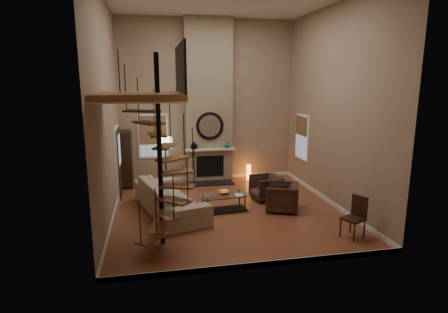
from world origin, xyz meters
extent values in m
cube|color=#A75B35|center=(0.00, 0.00, -0.01)|extent=(6.00, 6.50, 0.01)
cube|color=tan|center=(0.00, 3.25, 2.75)|extent=(6.00, 0.02, 5.50)
cube|color=tan|center=(0.00, -3.25, 2.75)|extent=(6.00, 0.02, 5.50)
cube|color=tan|center=(-3.00, 0.00, 2.75)|extent=(0.02, 6.50, 5.50)
cube|color=tan|center=(3.00, 0.00, 2.75)|extent=(0.02, 6.50, 5.50)
cube|color=white|center=(0.00, 3.24, 0.06)|extent=(6.00, 0.02, 0.12)
cube|color=white|center=(0.00, -3.24, 0.06)|extent=(6.00, 0.02, 0.12)
cube|color=white|center=(-2.99, 0.00, 0.06)|extent=(0.02, 6.50, 0.12)
cube|color=white|center=(2.99, 0.00, 0.06)|extent=(0.02, 6.50, 0.12)
cube|color=#907D5E|center=(0.00, 3.06, 2.75)|extent=(1.60, 0.38, 5.50)
cube|color=black|center=(0.00, 2.57, 0.02)|extent=(1.50, 0.60, 0.04)
cube|color=black|center=(0.00, 2.86, 0.55)|extent=(0.95, 0.02, 0.72)
cube|color=white|center=(0.00, 2.78, 1.15)|extent=(1.70, 0.18, 0.06)
torus|color=black|center=(0.00, 2.84, 1.95)|extent=(0.94, 0.10, 0.94)
cylinder|color=white|center=(0.00, 2.85, 1.95)|extent=(0.80, 0.01, 0.80)
imported|color=black|center=(-0.55, 2.82, 1.30)|extent=(0.24, 0.24, 0.25)
imported|color=#1C6361|center=(0.60, 2.82, 1.28)|extent=(0.20, 0.20, 0.21)
cube|color=white|center=(-1.90, 3.23, 1.60)|extent=(1.02, 0.04, 1.52)
cube|color=#8C9EB2|center=(-1.90, 3.21, 1.60)|extent=(0.90, 0.01, 1.40)
cube|color=olive|center=(-1.90, 3.19, 1.81)|extent=(0.90, 0.01, 0.98)
cube|color=white|center=(2.98, 2.00, 1.60)|extent=(0.04, 1.02, 1.52)
cube|color=#8C9EB2|center=(2.96, 2.00, 1.60)|extent=(0.01, 0.90, 1.40)
cube|color=olive|center=(2.94, 2.00, 1.98)|extent=(0.01, 0.90, 0.63)
cube|color=white|center=(-2.97, 1.80, 1.05)|extent=(0.06, 1.05, 2.16)
cube|color=black|center=(-2.94, 1.80, 1.02)|extent=(0.05, 0.90, 2.05)
cube|color=#8C9EB2|center=(-2.90, 1.80, 1.45)|extent=(0.01, 0.60, 0.90)
cube|color=#9C6533|center=(-2.15, -1.80, 3.18)|extent=(1.70, 2.20, 0.12)
cube|color=white|center=(-2.15, -1.80, 3.10)|extent=(1.70, 2.20, 0.03)
cube|color=black|center=(-1.33, -1.80, 3.71)|extent=(0.04, 2.20, 0.94)
cylinder|color=black|center=(-1.80, -1.80, 2.01)|extent=(0.10, 0.10, 4.02)
cube|color=#9C6533|center=(-2.02, -2.08, 0.26)|extent=(0.71, 0.78, 0.04)
cylinder|color=black|center=(-2.24, -2.37, 0.73)|extent=(0.02, 0.02, 0.94)
cube|color=#9C6533|center=(-1.86, -2.15, 0.52)|extent=(0.46, 0.77, 0.04)
cylinder|color=black|center=(-1.93, -2.51, 0.99)|extent=(0.02, 0.02, 0.94)
cube|color=#9C6533|center=(-1.69, -2.14, 0.78)|extent=(0.55, 0.79, 0.04)
cylinder|color=black|center=(-1.58, -2.48, 1.25)|extent=(0.02, 0.02, 0.94)
cube|color=#9C6533|center=(-1.54, -2.05, 1.04)|extent=(0.75, 0.74, 0.04)
cylinder|color=black|center=(-1.28, -2.30, 1.51)|extent=(0.02, 0.02, 0.94)
cube|color=#9C6533|center=(-1.45, -1.90, 1.30)|extent=(0.79, 0.53, 0.04)
cylinder|color=black|center=(-1.11, -2.00, 1.77)|extent=(0.02, 0.02, 0.94)
cube|color=#9C6533|center=(-1.45, -1.73, 1.56)|extent=(0.77, 0.48, 0.04)
cylinder|color=black|center=(-1.10, -1.65, 2.03)|extent=(0.02, 0.02, 0.94)
cube|color=#9C6533|center=(-1.52, -1.57, 1.82)|extent=(0.77, 0.72, 0.04)
cylinder|color=black|center=(-1.25, -1.34, 2.29)|extent=(0.02, 0.02, 0.94)
cube|color=#9C6533|center=(-1.67, -1.47, 2.08)|extent=(0.58, 0.79, 0.04)
cylinder|color=black|center=(-1.53, -1.13, 2.55)|extent=(0.02, 0.02, 0.94)
cube|color=#9C6533|center=(-1.84, -1.44, 2.34)|extent=(0.41, 0.75, 0.04)
cylinder|color=black|center=(-1.88, -1.08, 2.81)|extent=(0.02, 0.02, 0.94)
cube|color=#9C6533|center=(-2.00, -1.50, 2.60)|extent=(0.68, 0.79, 0.04)
cylinder|color=black|center=(-2.20, -1.20, 3.07)|extent=(0.02, 0.02, 0.94)
cube|color=#9C6533|center=(-2.12, -1.63, 2.86)|extent=(0.80, 0.64, 0.04)
cylinder|color=black|center=(-2.44, -1.46, 3.33)|extent=(0.02, 0.02, 0.94)
cube|color=#9C6533|center=(-2.16, -1.80, 3.12)|extent=(0.72, 0.34, 0.04)
cylinder|color=black|center=(-2.52, -1.80, 3.59)|extent=(0.02, 0.02, 0.94)
cube|color=black|center=(-2.79, 2.82, 0.95)|extent=(0.38, 0.80, 1.80)
imported|color=tan|center=(-1.54, 0.08, 0.40)|extent=(1.91, 3.16, 0.86)
imported|color=#42291E|center=(1.38, 0.63, 0.35)|extent=(0.91, 0.89, 0.75)
imported|color=#42291E|center=(1.54, -0.35, 0.35)|extent=(1.11, 1.10, 0.79)
cube|color=silver|center=(-0.09, -0.08, 0.44)|extent=(1.37, 0.79, 0.02)
cube|color=black|center=(-0.09, -0.08, 0.03)|extent=(1.25, 0.67, 0.02)
cylinder|color=black|center=(-0.59, -0.36, 0.22)|extent=(0.04, 0.04, 0.48)
cylinder|color=black|center=(0.44, -0.25, 0.22)|extent=(0.04, 0.04, 0.48)
cylinder|color=black|center=(-0.63, 0.08, 0.22)|extent=(0.04, 0.04, 0.48)
cylinder|color=black|center=(0.40, 0.19, 0.22)|extent=(0.04, 0.04, 0.48)
imported|color=orange|center=(-0.09, -0.03, 0.50)|extent=(0.37, 0.37, 0.09)
imported|color=gray|center=(0.26, -0.23, 0.46)|extent=(0.21, 0.28, 0.03)
cylinder|color=black|center=(-1.54, 2.08, 0.01)|extent=(0.39, 0.39, 0.03)
cylinder|color=black|center=(-1.54, 2.08, 0.80)|extent=(0.04, 0.04, 1.67)
cylinder|color=#F2E5C6|center=(-1.54, 2.08, 1.55)|extent=(0.43, 0.43, 0.34)
cylinder|color=orange|center=(1.40, 2.90, 0.25)|extent=(0.15, 0.15, 0.54)
cube|color=black|center=(2.39, -2.35, 0.44)|extent=(0.55, 0.55, 0.05)
cube|color=black|center=(2.58, -2.26, 0.70)|extent=(0.19, 0.38, 0.49)
cylinder|color=black|center=(2.30, -2.58, 0.21)|extent=(0.04, 0.04, 0.40)
cylinder|color=black|center=(2.63, -2.44, 0.21)|extent=(0.04, 0.04, 0.40)
cylinder|color=black|center=(2.16, -2.25, 0.21)|extent=(0.04, 0.04, 0.40)
cylinder|color=black|center=(2.49, -2.11, 0.21)|extent=(0.04, 0.04, 0.40)
camera|label=1|loc=(-1.95, -9.37, 3.50)|focal=29.47mm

